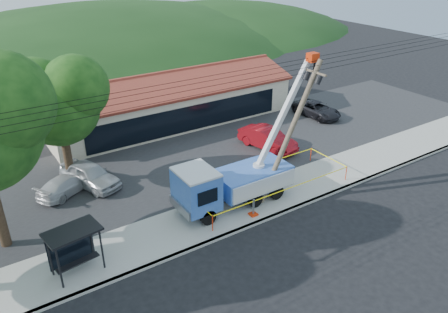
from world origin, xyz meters
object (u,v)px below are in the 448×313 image
at_px(leaning_pole, 293,126).
at_px(car_dark, 316,117).
at_px(car_red, 267,149).
at_px(utility_truck, 231,181).
at_px(car_silver, 92,186).
at_px(car_white, 68,193).
at_px(bus_shelter, 73,240).

relative_size(leaning_pole, car_dark, 1.77).
distance_m(leaning_pole, car_red, 8.51).
xyz_separation_m(utility_truck, car_silver, (-6.62, 7.21, -1.79)).
xyz_separation_m(utility_truck, car_red, (7.13, 5.30, -1.79)).
height_order(car_red, car_white, car_red).
xyz_separation_m(bus_shelter, car_silver, (3.30, 8.07, -1.97)).
bearing_deg(car_white, leaning_pole, -152.81).
relative_size(car_silver, car_white, 1.11).
distance_m(car_red, car_dark, 8.83).
distance_m(utility_truck, car_white, 11.03).
xyz_separation_m(car_silver, car_white, (-1.59, -0.07, 0.00)).
height_order(car_silver, car_white, car_silver).
bearing_deg(leaning_pole, utility_truck, 167.16).
height_order(leaning_pole, car_red, leaning_pole).
height_order(leaning_pole, bus_shelter, leaning_pole).
height_order(bus_shelter, car_dark, bus_shelter).
bearing_deg(car_dark, car_red, -163.14).
relative_size(utility_truck, car_red, 1.96).
bearing_deg(utility_truck, car_dark, 28.46).
relative_size(bus_shelter, car_white, 0.65).
distance_m(utility_truck, car_dark, 17.62).
distance_m(car_silver, car_white, 1.59).
bearing_deg(car_silver, bus_shelter, -133.93).
relative_size(car_white, car_dark, 0.87).
bearing_deg(bus_shelter, car_silver, 59.71).
distance_m(car_silver, car_dark, 22.06).
bearing_deg(leaning_pole, car_white, 146.57).
height_order(car_white, car_dark, car_dark).
bearing_deg(car_white, bus_shelter, 138.57).
bearing_deg(utility_truck, car_silver, 132.56).
relative_size(car_silver, car_dark, 0.97).
xyz_separation_m(bus_shelter, car_red, (17.05, 6.16, -1.97)).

